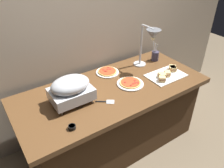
# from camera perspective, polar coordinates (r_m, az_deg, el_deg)

# --- Properties ---
(ground_plane) EXTENTS (8.00, 8.00, 0.00)m
(ground_plane) POSITION_cam_1_polar(r_m,az_deg,el_deg) (2.71, 0.17, -14.42)
(ground_plane) COLOR brown
(back_wall) EXTENTS (4.40, 0.04, 2.40)m
(back_wall) POSITION_cam_1_polar(r_m,az_deg,el_deg) (2.39, -6.71, 13.47)
(back_wall) COLOR tan
(back_wall) RESTS_ON ground_plane
(buffet_table) EXTENTS (1.90, 0.84, 0.76)m
(buffet_table) POSITION_cam_1_polar(r_m,az_deg,el_deg) (2.43, 0.19, -8.31)
(buffet_table) COLOR brown
(buffet_table) RESTS_ON ground_plane
(chafing_dish) EXTENTS (0.36, 0.27, 0.26)m
(chafing_dish) POSITION_cam_1_polar(r_m,az_deg,el_deg) (1.97, -10.38, -1.21)
(chafing_dish) COLOR #B7BABF
(chafing_dish) RESTS_ON buffet_table
(heat_lamp) EXTENTS (0.15, 0.32, 0.48)m
(heat_lamp) POSITION_cam_1_polar(r_m,az_deg,el_deg) (2.39, 9.76, 11.36)
(heat_lamp) COLOR #B7BABF
(heat_lamp) RESTS_ON buffet_table
(pizza_plate_front) EXTENTS (0.27, 0.27, 0.03)m
(pizza_plate_front) POSITION_cam_1_polar(r_m,az_deg,el_deg) (2.26, 4.64, 0.20)
(pizza_plate_front) COLOR white
(pizza_plate_front) RESTS_ON buffet_table
(pizza_plate_center) EXTENTS (0.25, 0.25, 0.03)m
(pizza_plate_center) POSITION_cam_1_polar(r_m,az_deg,el_deg) (2.44, -1.16, 3.10)
(pizza_plate_center) COLOR white
(pizza_plate_center) RESTS_ON buffet_table
(sandwich_platter) EXTENTS (0.40, 0.27, 0.06)m
(sandwich_platter) POSITION_cam_1_polar(r_m,az_deg,el_deg) (2.46, 13.68, 2.51)
(sandwich_platter) COLOR white
(sandwich_platter) RESTS_ON buffet_table
(sauce_cup_near) EXTENTS (0.06, 0.06, 0.03)m
(sauce_cup_near) POSITION_cam_1_polar(r_m,az_deg,el_deg) (1.79, -10.08, -10.64)
(sauce_cup_near) COLOR black
(sauce_cup_near) RESTS_ON buffet_table
(utensil_holder) EXTENTS (0.08, 0.08, 0.23)m
(utensil_holder) POSITION_cam_1_polar(r_m,az_deg,el_deg) (2.73, 10.82, 7.04)
(utensil_holder) COLOR #383347
(utensil_holder) RESTS_ON buffet_table
(serving_spatula) EXTENTS (0.16, 0.13, 0.01)m
(serving_spatula) POSITION_cam_1_polar(r_m,az_deg,el_deg) (2.02, -1.57, -4.48)
(serving_spatula) COLOR #B7BABF
(serving_spatula) RESTS_ON buffet_table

